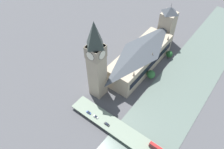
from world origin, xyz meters
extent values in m
plane|color=#4C4C4F|center=(0.00, 0.00, 0.00)|extent=(600.00, 600.00, 0.00)
cube|color=slate|center=(-30.79, 0.00, 0.15)|extent=(49.58, 360.00, 0.30)
cube|color=tan|center=(16.21, -8.00, 10.78)|extent=(26.41, 83.34, 21.56)
cube|color=black|center=(2.85, -8.00, 11.86)|extent=(0.40, 76.68, 6.47)
pyramid|color=#3D4247|center=(16.21, -8.00, 24.70)|extent=(25.88, 81.68, 6.28)
cone|color=gray|center=(4.00, -39.67, 24.06)|extent=(2.20, 2.20, 5.00)
cone|color=gray|center=(4.00, -8.00, 24.06)|extent=(2.20, 2.20, 5.00)
cone|color=gray|center=(4.00, 23.67, 24.06)|extent=(2.20, 2.20, 5.00)
cube|color=tan|center=(28.21, 43.71, 27.66)|extent=(12.07, 12.07, 55.31)
cube|color=gray|center=(28.21, 43.71, 49.88)|extent=(12.79, 12.79, 10.86)
cylinder|color=black|center=(22.00, 43.71, 49.88)|extent=(0.50, 7.87, 7.87)
cylinder|color=silver|center=(21.87, 43.71, 49.88)|extent=(0.62, 7.29, 7.29)
cylinder|color=black|center=(34.41, 43.71, 49.88)|extent=(0.50, 7.87, 7.87)
cylinder|color=silver|center=(34.54, 43.71, 49.88)|extent=(0.62, 7.29, 7.29)
cylinder|color=black|center=(28.21, 37.50, 49.88)|extent=(7.87, 0.50, 7.87)
cylinder|color=silver|center=(28.21, 37.37, 49.88)|extent=(7.29, 0.62, 7.29)
cylinder|color=black|center=(28.21, 49.91, 49.88)|extent=(7.87, 0.50, 7.87)
cylinder|color=silver|center=(28.21, 50.04, 49.88)|extent=(7.29, 0.62, 7.29)
pyramid|color=#2D3833|center=(28.21, 43.71, 66.16)|extent=(12.31, 12.31, 21.69)
cube|color=tan|center=(16.21, -61.19, 18.90)|extent=(15.03, 15.03, 37.81)
pyramid|color=#3D4247|center=(16.21, -61.19, 41.19)|extent=(15.03, 15.03, 6.76)
cylinder|color=#333338|center=(16.21, -61.19, 46.57)|extent=(0.30, 0.30, 4.00)
cube|color=#5D6A59|center=(-30.79, 64.91, 1.42)|extent=(3.00, 12.19, 2.85)
cube|color=#5D6A59|center=(15.12, 64.91, 1.42)|extent=(3.00, 12.19, 2.85)
cube|color=gray|center=(-30.79, 64.91, 3.45)|extent=(131.17, 14.34, 1.20)
cube|color=red|center=(-42.47, 61.85, 5.50)|extent=(11.77, 2.48, 2.04)
cube|color=black|center=(-42.47, 61.85, 5.91)|extent=(10.59, 2.54, 0.90)
cube|color=red|center=(-42.47, 61.85, 7.72)|extent=(11.53, 2.48, 2.40)
cube|color=black|center=(-42.47, 61.85, 7.84)|extent=(10.59, 2.54, 1.15)
cube|color=maroon|center=(-42.47, 61.85, 9.00)|extent=(11.42, 2.36, 0.16)
cylinder|color=black|center=(-37.45, 60.72, 4.59)|extent=(1.09, 0.28, 1.09)
cylinder|color=black|center=(-37.45, 62.98, 4.59)|extent=(1.09, 0.28, 1.09)
cube|color=black|center=(-0.61, 67.59, 4.65)|extent=(4.78, 1.79, 0.70)
cube|color=black|center=(-0.75, 67.59, 5.30)|extent=(2.49, 1.61, 0.60)
cylinder|color=black|center=(1.30, 66.79, 4.39)|extent=(0.69, 0.22, 0.69)
cylinder|color=black|center=(1.30, 68.40, 4.39)|extent=(0.69, 0.22, 0.69)
cylinder|color=black|center=(-2.52, 66.79, 4.39)|extent=(0.69, 0.22, 0.69)
cylinder|color=black|center=(-2.52, 68.40, 4.39)|extent=(0.69, 0.22, 0.69)
cube|color=navy|center=(18.32, 68.19, 4.60)|extent=(4.33, 1.81, 0.60)
cube|color=black|center=(18.19, 68.19, 5.16)|extent=(2.25, 1.63, 0.53)
cylinder|color=black|center=(20.00, 67.37, 4.40)|extent=(0.70, 0.22, 0.70)
cylinder|color=black|center=(20.00, 69.00, 4.40)|extent=(0.70, 0.22, 0.70)
cylinder|color=black|center=(16.65, 67.37, 4.40)|extent=(0.70, 0.22, 0.70)
cylinder|color=black|center=(16.65, 69.00, 4.40)|extent=(0.70, 0.22, 0.70)
cube|color=silver|center=(10.98, 67.70, 4.62)|extent=(4.22, 1.75, 0.64)
cube|color=black|center=(10.85, 67.70, 5.16)|extent=(2.19, 1.57, 0.43)
cylinder|color=black|center=(12.60, 66.92, 4.40)|extent=(0.70, 0.22, 0.70)
cylinder|color=black|center=(12.60, 68.48, 4.40)|extent=(0.70, 0.22, 0.70)
cylinder|color=black|center=(9.36, 66.92, 4.40)|extent=(0.70, 0.22, 0.70)
cylinder|color=black|center=(9.36, 68.48, 4.40)|extent=(0.70, 0.22, 0.70)
cylinder|color=brown|center=(-1.20, -0.92, 1.16)|extent=(0.70, 0.70, 2.33)
sphere|color=#2D6633|center=(-1.20, -0.92, 5.81)|extent=(8.19, 8.19, 8.19)
cylinder|color=brown|center=(-1.41, -39.17, 1.18)|extent=(0.70, 0.70, 2.37)
sphere|color=#1E4C23|center=(-1.41, -39.17, 5.36)|extent=(7.04, 7.04, 7.04)
camera|label=1|loc=(-59.30, 137.64, 159.58)|focal=35.00mm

